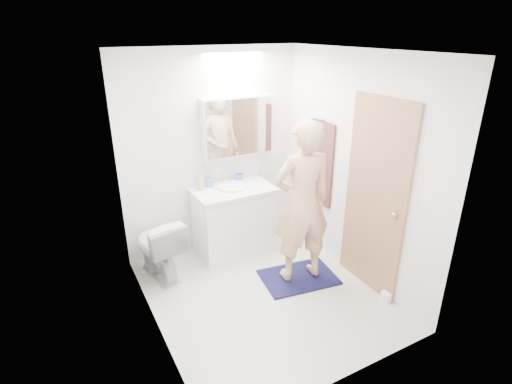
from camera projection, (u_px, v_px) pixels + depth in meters
floor at (263, 293)px, 4.18m from camera, size 2.50×2.50×0.00m
ceiling at (265, 51)px, 3.26m from camera, size 2.50×2.50×0.00m
wall_back at (212, 153)px, 4.74m from camera, size 2.50×0.00×2.50m
wall_front at (355, 247)px, 2.71m from camera, size 2.50×0.00×2.50m
wall_left at (146, 211)px, 3.24m from camera, size 0.00×2.50×2.50m
wall_right at (355, 169)px, 4.21m from camera, size 0.00×2.50×2.50m
vanity_cabinet at (234, 221)px, 4.87m from camera, size 0.90×0.55×0.78m
countertop at (233, 190)px, 4.72m from camera, size 0.95×0.58×0.04m
sink_basin at (232, 186)px, 4.73m from camera, size 0.36×0.36×0.03m
faucet at (225, 176)px, 4.86m from camera, size 0.02×0.02×0.16m
medicine_cabinet at (237, 126)px, 4.69m from camera, size 0.88×0.14×0.70m
mirror_panel at (240, 128)px, 4.63m from camera, size 0.84×0.01×0.66m
toilet at (158, 247)px, 4.36m from camera, size 0.52×0.76×0.72m
bath_rug at (299, 277)px, 4.43m from camera, size 0.87×0.66×0.02m
person at (302, 203)px, 4.09m from camera, size 0.69×0.51×1.74m
door at (375, 198)px, 3.99m from camera, size 0.04×0.80×2.00m
door_knob at (394, 215)px, 3.75m from camera, size 0.06×0.06×0.06m
towel at (321, 163)px, 4.68m from camera, size 0.02×0.42×1.00m
towel_hook at (323, 120)px, 4.48m from camera, size 0.07×0.02×0.02m
soap_bottle_a at (201, 181)px, 4.64m from camera, size 0.08×0.08×0.21m
soap_bottle_b at (210, 180)px, 4.73m from camera, size 0.10×0.10×0.16m
toothbrush_cup at (239, 178)px, 4.89m from camera, size 0.14×0.14×0.10m
toilet_paper_roll at (386, 297)px, 4.05m from camera, size 0.11×0.11×0.10m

